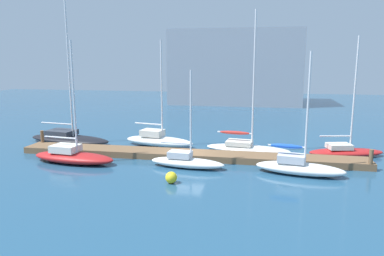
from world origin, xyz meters
name	(u,v)px	position (x,y,z in m)	size (l,w,h in m)	color
ground_plane	(187,158)	(0.00, 0.00, 0.00)	(120.00, 120.00, 0.00)	navy
dock_pier	(187,155)	(0.00, 0.00, 0.25)	(26.71, 2.19, 0.49)	brown
dock_piling_near_end	(42,139)	(-12.96, 0.94, 0.75)	(0.28, 0.28, 1.51)	brown
dock_piling_far_end	(371,160)	(12.96, -0.94, 0.75)	(0.28, 0.28, 1.51)	brown
sailboat_0	(69,137)	(-11.70, 3.04, 0.53)	(8.39, 3.75, 13.07)	black
sailboat_1	(73,156)	(-8.03, -2.88, 0.53)	(6.65, 2.76, 8.83)	#B21E1E
sailboat_2	(158,140)	(-3.31, 3.48, 0.58)	(6.62, 3.08, 9.16)	white
sailboat_3	(186,161)	(0.45, -2.49, 0.47)	(5.47, 2.02, 6.81)	white
sailboat_4	(246,146)	(4.42, 2.72, 0.49)	(7.15, 3.10, 11.32)	white
sailboat_5	(298,166)	(8.06, -2.61, 0.56)	(5.97, 2.69, 8.02)	white
sailboat_6	(345,150)	(12.15, 2.88, 0.46)	(6.16, 3.15, 9.27)	#B21E1E
mooring_buoy_yellow	(171,177)	(0.22, -5.94, 0.37)	(0.73, 0.73, 0.73)	yellow
harbor_building_distant	(236,67)	(0.92, 39.11, 6.30)	(22.23, 12.86, 12.60)	#9399A3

